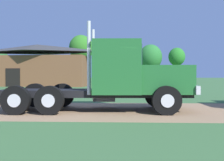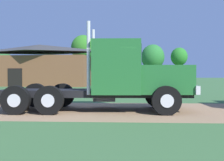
# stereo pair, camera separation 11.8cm
# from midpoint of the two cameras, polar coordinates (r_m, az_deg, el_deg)

# --- Properties ---
(ground_plane) EXTENTS (200.00, 200.00, 0.00)m
(ground_plane) POSITION_cam_midpoint_polar(r_m,az_deg,el_deg) (10.89, -1.96, -6.55)
(ground_plane) COLOR #3C6838
(dirt_track) EXTENTS (120.00, 5.42, 0.01)m
(dirt_track) POSITION_cam_midpoint_polar(r_m,az_deg,el_deg) (10.89, -1.96, -6.53)
(dirt_track) COLOR #9C7956
(dirt_track) RESTS_ON ground_plane
(truck_foreground_white) EXTENTS (7.90, 2.86, 3.50)m
(truck_foreground_white) POSITION_cam_midpoint_polar(r_m,az_deg,el_deg) (10.69, 1.53, 0.45)
(truck_foreground_white) COLOR black
(truck_foreground_white) RESTS_ON ground_plane
(shed_building) EXTENTS (13.90, 6.50, 5.32)m
(shed_building) POSITION_cam_midpoint_polar(r_m,az_deg,el_deg) (34.71, -16.22, 3.10)
(shed_building) COLOR brown
(shed_building) RESTS_ON ground_plane
(tree_mid) EXTENTS (3.65, 3.65, 7.46)m
(tree_mid) POSITION_cam_midpoint_polar(r_m,az_deg,el_deg) (39.91, -6.91, 7.01)
(tree_mid) COLOR #513823
(tree_mid) RESTS_ON ground_plane
(tree_right) EXTENTS (4.68, 4.68, 7.54)m
(tree_right) POSITION_cam_midpoint_polar(r_m,az_deg,el_deg) (53.43, 8.42, 5.09)
(tree_right) COLOR #513823
(tree_right) RESTS_ON ground_plane
(tree_far_right) EXTENTS (3.26, 3.26, 6.75)m
(tree_far_right) POSITION_cam_midpoint_polar(r_m,az_deg,el_deg) (52.94, 14.02, 5.04)
(tree_far_right) COLOR #513823
(tree_far_right) RESTS_ON ground_plane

